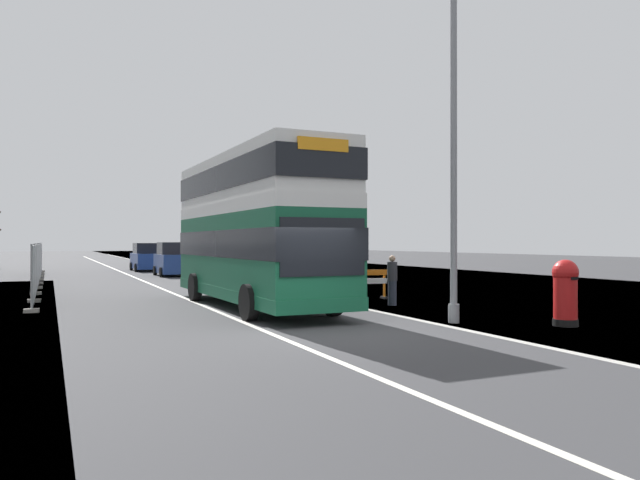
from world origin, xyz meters
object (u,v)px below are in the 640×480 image
red_pillar_postbox (565,290)px  car_receding_mid (147,258)px  lamppost_foreground (454,159)px  roadworks_barrier (363,281)px  pedestrian_at_kerb (392,280)px  double_decker_bus (254,227)px  car_oncoming_near (174,260)px

red_pillar_postbox → car_receding_mid: (-5.41, 34.76, 0.04)m
lamppost_foreground → red_pillar_postbox: bearing=-36.4°
lamppost_foreground → car_receding_mid: bearing=95.5°
red_pillar_postbox → car_receding_mid: bearing=98.8°
car_receding_mid → red_pillar_postbox: bearing=-81.2°
roadworks_barrier → pedestrian_at_kerb: 2.28m
roadworks_barrier → pedestrian_at_kerb: (-0.09, -2.27, 0.15)m
car_receding_mid → pedestrian_at_kerb: (3.98, -28.61, -0.12)m
car_receding_mid → pedestrian_at_kerb: 28.89m
double_decker_bus → pedestrian_at_kerb: double_decker_bus is taller
roadworks_barrier → lamppost_foreground: bearing=-97.5°
double_decker_bus → red_pillar_postbox: 9.69m
car_oncoming_near → car_receding_mid: bearing=94.4°
lamppost_foreground → roadworks_barrier: lamppost_foreground is taller
car_receding_mid → pedestrian_at_kerb: bearing=-82.1°
car_oncoming_near → car_receding_mid: size_ratio=0.86×
red_pillar_postbox → lamppost_foreground: bearing=143.6°
car_receding_mid → pedestrian_at_kerb: size_ratio=2.65×
double_decker_bus → roadworks_barrier: (4.50, 0.87, -1.92)m
double_decker_bus → pedestrian_at_kerb: size_ratio=6.34×
roadworks_barrier → car_oncoming_near: bearing=100.5°
car_receding_mid → pedestrian_at_kerb: car_receding_mid is taller
red_pillar_postbox → roadworks_barrier: 8.53m
roadworks_barrier → car_oncoming_near: 19.12m
car_oncoming_near → car_receding_mid: (-0.58, 7.54, -0.03)m
red_pillar_postbox → double_decker_bus: bearing=127.7°
double_decker_bus → car_receding_mid: double_decker_bus is taller
lamppost_foreground → car_oncoming_near: (-2.59, 25.57, -3.35)m
car_oncoming_near → lamppost_foreground: bearing=-84.2°
lamppost_foreground → pedestrian_at_kerb: (0.81, 4.50, -3.50)m
pedestrian_at_kerb → lamppost_foreground: bearing=-100.2°
lamppost_foreground → red_pillar_postbox: size_ratio=5.42×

